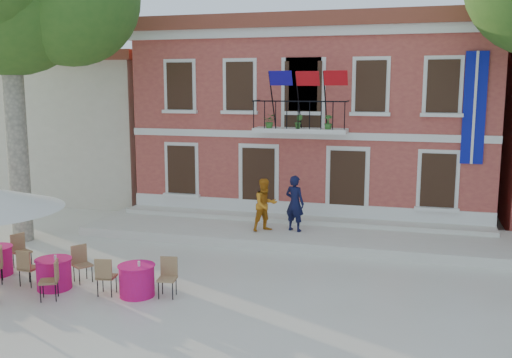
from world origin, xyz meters
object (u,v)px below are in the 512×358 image
at_px(pedestrian_navy, 295,203).
at_px(cafe_table_4, 137,279).
at_px(pedestrian_orange, 265,205).
at_px(cafe_table_1, 54,272).

distance_m(pedestrian_navy, cafe_table_4, 6.61).
bearing_deg(pedestrian_orange, cafe_table_4, -150.48).
distance_m(cafe_table_1, cafe_table_4, 2.22).
bearing_deg(cafe_table_1, pedestrian_orange, 56.37).
distance_m(pedestrian_orange, cafe_table_4, 6.05).
relative_size(pedestrian_navy, cafe_table_4, 0.94).
height_order(pedestrian_orange, cafe_table_1, pedestrian_orange).
relative_size(pedestrian_orange, cafe_table_4, 0.88).
height_order(pedestrian_orange, cafe_table_4, pedestrian_orange).
xyz_separation_m(pedestrian_navy, cafe_table_4, (-2.61, -6.02, -0.80)).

